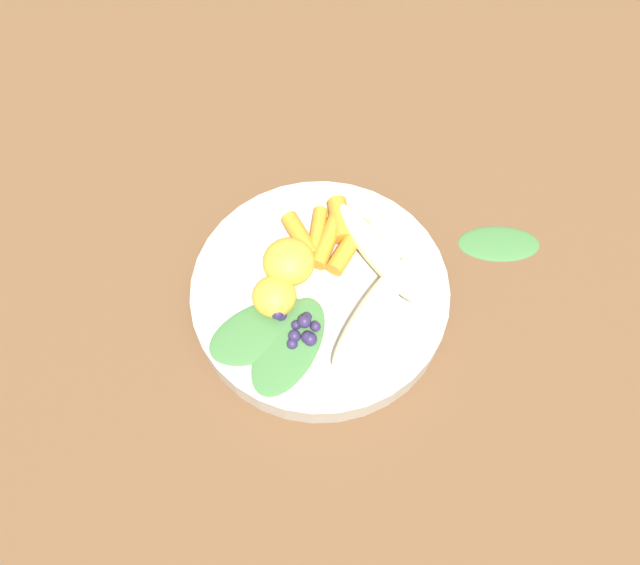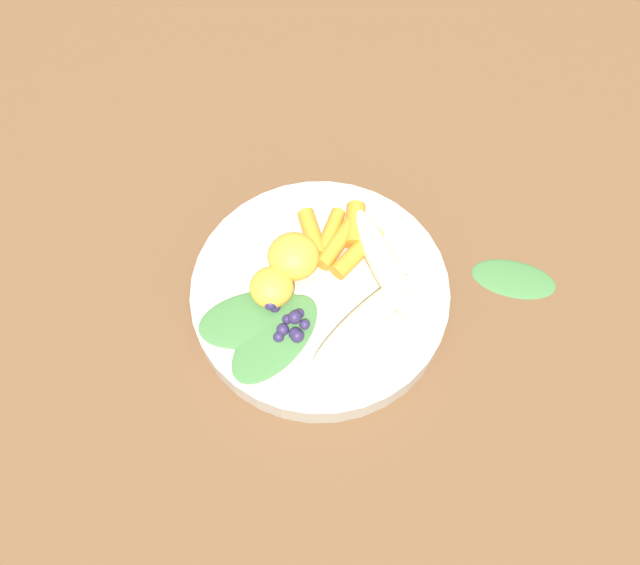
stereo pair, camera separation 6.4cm
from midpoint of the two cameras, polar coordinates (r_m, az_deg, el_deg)
name	(u,v)px [view 2 (the right image)]	position (r m, az deg, el deg)	size (l,w,h in m)	color
ground_plane	(320,301)	(0.68, 2.70, -1.84)	(2.40, 2.40, 0.00)	brown
bowl	(320,294)	(0.67, 2.75, -1.27)	(0.26, 0.26, 0.03)	#B2AD9E
banana_peeled_left	(383,262)	(0.66, 8.18, 1.47)	(0.14, 0.03, 0.03)	beige
banana_peeled_right	(364,320)	(0.63, 6.77, -3.50)	(0.14, 0.03, 0.03)	beige
orange_segment_near	(272,287)	(0.63, -1.30, -0.69)	(0.04, 0.04, 0.03)	#F4A833
orange_segment_far	(294,256)	(0.65, 0.55, 1.98)	(0.05, 0.05, 0.04)	#F4A833
carrot_front	(357,252)	(0.66, 5.97, 2.34)	(0.02, 0.02, 0.06)	orange
carrot_mid_left	(355,225)	(0.68, 5.75, 4.70)	(0.02, 0.02, 0.05)	orange
carrot_mid_right	(338,242)	(0.67, 4.34, 3.22)	(0.02, 0.02, 0.06)	orange
carrot_rear	(330,233)	(0.68, 3.59, 4.04)	(0.01, 0.01, 0.05)	orange
carrot_small	(312,234)	(0.67, 2.06, 3.95)	(0.02, 0.02, 0.05)	orange
blueberry_pile	(289,324)	(0.63, 0.24, -3.84)	(0.05, 0.04, 0.02)	#2D234C
coconut_shred_patch	(267,337)	(0.63, -1.70, -4.97)	(0.05, 0.05, 0.00)	white
kale_leaf_left	(253,317)	(0.64, -2.90, -3.27)	(0.11, 0.06, 0.01)	#3D7038
kale_leaf_right	(275,338)	(0.63, -0.94, -5.08)	(0.11, 0.06, 0.01)	#3D7038
kale_leaf_stray	(514,278)	(0.73, 18.77, 0.12)	(0.09, 0.04, 0.01)	#3D7038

